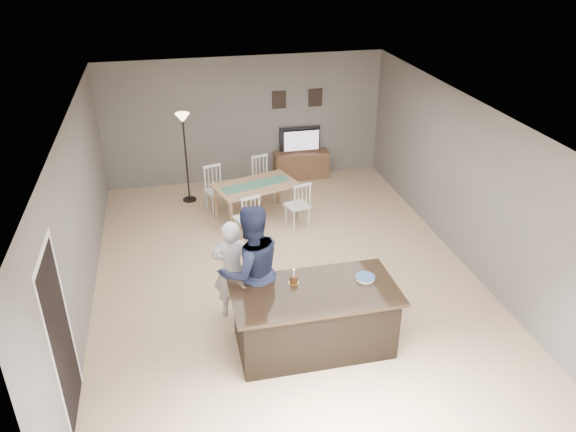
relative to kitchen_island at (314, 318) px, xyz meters
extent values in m
plane|color=tan|center=(0.00, 1.80, -0.45)|extent=(8.00, 8.00, 0.00)
plane|color=slate|center=(0.00, 5.80, 0.90)|extent=(6.00, 0.00, 6.00)
plane|color=slate|center=(0.00, -2.20, 0.90)|extent=(6.00, 0.00, 6.00)
plane|color=slate|center=(-3.00, 1.80, 0.90)|extent=(0.00, 8.00, 8.00)
plane|color=slate|center=(3.00, 1.80, 0.90)|extent=(0.00, 8.00, 8.00)
plane|color=white|center=(0.00, 1.80, 2.25)|extent=(8.00, 8.00, 0.00)
cube|color=black|center=(0.00, 0.00, -0.03)|extent=(2.00, 1.00, 0.85)
cube|color=black|center=(0.00, 0.00, 0.42)|extent=(2.15, 1.10, 0.05)
cube|color=brown|center=(1.20, 5.57, -0.15)|extent=(1.20, 0.40, 0.60)
imported|color=black|center=(1.20, 5.64, 0.41)|extent=(0.91, 0.12, 0.53)
plane|color=#D35817|center=(1.20, 5.56, 0.42)|extent=(0.78, 0.00, 0.78)
cube|color=black|center=(0.75, 5.78, 1.30)|extent=(0.30, 0.02, 0.38)
cube|color=black|center=(1.55, 5.78, 1.30)|extent=(0.30, 0.02, 0.38)
plane|color=black|center=(-2.99, -0.50, 0.60)|extent=(0.00, 2.10, 2.10)
plane|color=white|center=(-2.99, -0.50, 1.69)|extent=(0.00, 1.02, 1.02)
imported|color=#BCBDC1|center=(-0.95, 0.93, 0.31)|extent=(0.60, 0.43, 1.52)
imported|color=#191E37|center=(-0.74, 0.55, 0.49)|extent=(1.06, 0.90, 1.90)
cylinder|color=gold|center=(-0.23, 0.22, 0.45)|extent=(0.14, 0.14, 0.00)
cylinder|color=#381D0F|center=(-0.23, 0.22, 0.50)|extent=(0.10, 0.10, 0.09)
cylinder|color=white|center=(-0.23, 0.22, 0.59)|extent=(0.02, 0.02, 0.10)
sphere|color=#FFBF4C|center=(-0.23, 0.22, 0.65)|extent=(0.02, 0.02, 0.02)
cylinder|color=white|center=(0.72, 0.10, 0.45)|extent=(0.26, 0.26, 0.01)
cylinder|color=white|center=(0.72, 0.10, 0.46)|extent=(0.26, 0.26, 0.01)
cylinder|color=white|center=(0.72, 0.10, 0.48)|extent=(0.26, 0.26, 0.01)
cylinder|color=#2B4B85|center=(0.72, 0.10, 0.48)|extent=(0.26, 0.26, 0.00)
cube|color=tan|center=(-0.12, 3.83, 0.24)|extent=(1.70, 1.27, 0.04)
cylinder|color=tan|center=(-0.66, 3.29, -0.12)|extent=(0.06, 0.06, 0.67)
cylinder|color=tan|center=(0.43, 4.37, -0.12)|extent=(0.06, 0.06, 0.67)
cube|color=#43795E|center=(-0.12, 3.83, 0.26)|extent=(1.37, 0.72, 0.01)
cube|color=silver|center=(-0.42, 3.04, -0.03)|extent=(0.49, 0.48, 0.04)
cylinder|color=silver|center=(-0.52, 2.85, -0.25)|extent=(0.03, 0.03, 0.41)
cylinder|color=silver|center=(-0.31, 3.24, -0.25)|extent=(0.03, 0.03, 0.41)
cube|color=silver|center=(-0.36, 2.88, 0.45)|extent=(0.35, 0.14, 0.05)
cube|color=silver|center=(0.58, 3.36, -0.03)|extent=(0.49, 0.48, 0.04)
cylinder|color=silver|center=(0.47, 3.16, -0.25)|extent=(0.03, 0.03, 0.41)
cylinder|color=silver|center=(0.69, 3.55, -0.25)|extent=(0.03, 0.03, 0.41)
cube|color=silver|center=(0.63, 3.19, 0.45)|extent=(0.35, 0.14, 0.05)
cube|color=silver|center=(-0.81, 4.31, -0.03)|extent=(0.49, 0.48, 0.04)
cylinder|color=silver|center=(-0.71, 4.50, -0.25)|extent=(0.03, 0.03, 0.41)
cylinder|color=silver|center=(-0.92, 4.12, -0.25)|extent=(0.03, 0.03, 0.41)
cube|color=silver|center=(-0.87, 4.47, 0.45)|extent=(0.35, 0.14, 0.05)
cube|color=silver|center=(0.18, 4.62, -0.03)|extent=(0.49, 0.48, 0.04)
cylinder|color=silver|center=(0.29, 4.82, -0.25)|extent=(0.03, 0.03, 0.41)
cylinder|color=silver|center=(0.07, 4.43, -0.25)|extent=(0.03, 0.03, 0.41)
cube|color=silver|center=(0.13, 4.78, 0.45)|extent=(0.35, 0.14, 0.05)
cylinder|color=black|center=(-1.33, 4.93, -0.44)|extent=(0.28, 0.28, 0.03)
cylinder|color=black|center=(-1.33, 4.93, 0.41)|extent=(0.04, 0.04, 1.70)
cone|color=#FFD88C|center=(-1.33, 4.93, 1.30)|extent=(0.28, 0.28, 0.18)
camera|label=1|loc=(-1.63, -5.72, 4.59)|focal=35.00mm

